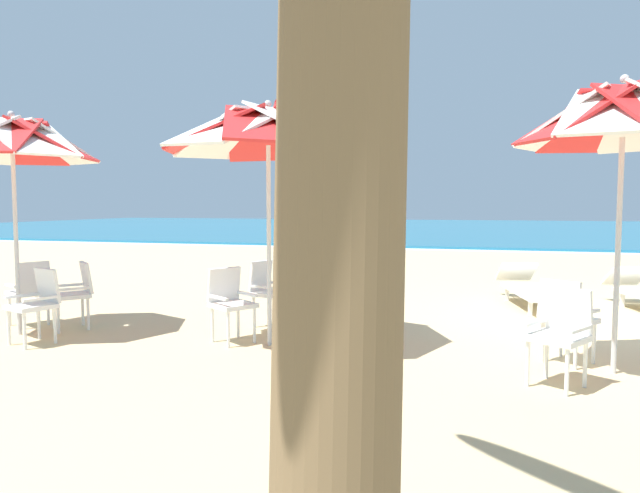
{
  "coord_description": "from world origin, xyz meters",
  "views": [
    {
      "loc": [
        -1.92,
        -8.24,
        1.61
      ],
      "look_at": [
        -4.09,
        -0.33,
        1.0
      ],
      "focal_mm": 31.75,
      "sensor_mm": 36.0,
      "label": 1
    }
  ],
  "objects_px": {
    "beach_umbrella_1": "(268,133)",
    "plastic_chair_5": "(76,291)",
    "beach_umbrella_0": "(623,120)",
    "plastic_chair_3": "(318,294)",
    "plastic_chair_2": "(230,300)",
    "sun_lounger_1": "(531,288)",
    "beach_umbrella_2": "(12,143)",
    "plastic_chair_0": "(565,315)",
    "plastic_chair_4": "(268,289)",
    "plastic_chair_1": "(561,330)",
    "plastic_chair_6": "(37,301)",
    "plastic_chair_7": "(30,289)"
  },
  "relations": [
    {
      "from": "plastic_chair_3",
      "to": "beach_umbrella_0",
      "type": "bearing_deg",
      "value": -15.82
    },
    {
      "from": "plastic_chair_0",
      "to": "beach_umbrella_0",
      "type": "bearing_deg",
      "value": -28.36
    },
    {
      "from": "plastic_chair_5",
      "to": "plastic_chair_6",
      "type": "relative_size",
      "value": 1.0
    },
    {
      "from": "plastic_chair_1",
      "to": "plastic_chair_4",
      "type": "xyz_separation_m",
      "value": [
        -3.38,
        1.64,
        0.0
      ]
    },
    {
      "from": "plastic_chair_4",
      "to": "plastic_chair_0",
      "type": "bearing_deg",
      "value": -14.26
    },
    {
      "from": "plastic_chair_3",
      "to": "plastic_chair_4",
      "type": "relative_size",
      "value": 1.0
    },
    {
      "from": "plastic_chair_1",
      "to": "plastic_chair_5",
      "type": "bearing_deg",
      "value": 171.83
    },
    {
      "from": "beach_umbrella_1",
      "to": "beach_umbrella_2",
      "type": "height_order",
      "value": "beach_umbrella_1"
    },
    {
      "from": "beach_umbrella_2",
      "to": "plastic_chair_5",
      "type": "bearing_deg",
      "value": 45.54
    },
    {
      "from": "plastic_chair_7",
      "to": "plastic_chair_6",
      "type": "bearing_deg",
      "value": -43.75
    },
    {
      "from": "plastic_chair_7",
      "to": "sun_lounger_1",
      "type": "xyz_separation_m",
      "value": [
        6.54,
        3.4,
        -0.22
      ]
    },
    {
      "from": "beach_umbrella_0",
      "to": "sun_lounger_1",
      "type": "xyz_separation_m",
      "value": [
        -0.42,
        3.67,
        -2.11
      ]
    },
    {
      "from": "beach_umbrella_0",
      "to": "plastic_chair_6",
      "type": "height_order",
      "value": "beach_umbrella_0"
    },
    {
      "from": "beach_umbrella_0",
      "to": "beach_umbrella_2",
      "type": "relative_size",
      "value": 1.02
    },
    {
      "from": "plastic_chair_0",
      "to": "plastic_chair_5",
      "type": "bearing_deg",
      "value": 179.26
    },
    {
      "from": "plastic_chair_7",
      "to": "beach_umbrella_1",
      "type": "bearing_deg",
      "value": -2.06
    },
    {
      "from": "beach_umbrella_0",
      "to": "plastic_chair_5",
      "type": "relative_size",
      "value": 3.24
    },
    {
      "from": "plastic_chair_6",
      "to": "plastic_chair_3",
      "type": "bearing_deg",
      "value": 24.67
    },
    {
      "from": "plastic_chair_2",
      "to": "plastic_chair_7",
      "type": "xyz_separation_m",
      "value": [
        -2.9,
        0.07,
        0.0
      ]
    },
    {
      "from": "plastic_chair_0",
      "to": "plastic_chair_6",
      "type": "bearing_deg",
      "value": -173.13
    },
    {
      "from": "plastic_chair_1",
      "to": "plastic_chair_6",
      "type": "height_order",
      "value": "same"
    },
    {
      "from": "beach_umbrella_0",
      "to": "plastic_chair_3",
      "type": "distance_m",
      "value": 3.81
    },
    {
      "from": "plastic_chair_0",
      "to": "plastic_chair_1",
      "type": "relative_size",
      "value": 1.0
    },
    {
      "from": "plastic_chair_3",
      "to": "plastic_chair_5",
      "type": "height_order",
      "value": "same"
    },
    {
      "from": "plastic_chair_2",
      "to": "plastic_chair_3",
      "type": "distance_m",
      "value": 1.13
    },
    {
      "from": "plastic_chair_6",
      "to": "beach_umbrella_2",
      "type": "bearing_deg",
      "value": 151.19
    },
    {
      "from": "plastic_chair_0",
      "to": "plastic_chair_3",
      "type": "height_order",
      "value": "same"
    },
    {
      "from": "beach_umbrella_2",
      "to": "plastic_chair_7",
      "type": "xyz_separation_m",
      "value": [
        -0.23,
        0.44,
        -1.86
      ]
    },
    {
      "from": "plastic_chair_1",
      "to": "plastic_chair_6",
      "type": "distance_m",
      "value": 5.63
    },
    {
      "from": "plastic_chair_2",
      "to": "beach_umbrella_1",
      "type": "bearing_deg",
      "value": -5.69
    },
    {
      "from": "plastic_chair_1",
      "to": "beach_umbrella_2",
      "type": "distance_m",
      "value": 6.47
    },
    {
      "from": "plastic_chair_0",
      "to": "plastic_chair_2",
      "type": "relative_size",
      "value": 1.0
    },
    {
      "from": "plastic_chair_2",
      "to": "plastic_chair_5",
      "type": "relative_size",
      "value": 1.0
    },
    {
      "from": "plastic_chair_0",
      "to": "beach_umbrella_1",
      "type": "distance_m",
      "value": 3.68
    },
    {
      "from": "plastic_chair_1",
      "to": "plastic_chair_4",
      "type": "distance_m",
      "value": 3.75
    },
    {
      "from": "beach_umbrella_1",
      "to": "sun_lounger_1",
      "type": "relative_size",
      "value": 1.24
    },
    {
      "from": "plastic_chair_0",
      "to": "plastic_chair_7",
      "type": "height_order",
      "value": "same"
    },
    {
      "from": "plastic_chair_1",
      "to": "sun_lounger_1",
      "type": "relative_size",
      "value": 0.39
    },
    {
      "from": "plastic_chair_6",
      "to": "plastic_chair_7",
      "type": "height_order",
      "value": "same"
    },
    {
      "from": "plastic_chair_0",
      "to": "plastic_chair_2",
      "type": "distance_m",
      "value": 3.65
    },
    {
      "from": "beach_umbrella_0",
      "to": "plastic_chair_2",
      "type": "distance_m",
      "value": 4.49
    },
    {
      "from": "plastic_chair_1",
      "to": "sun_lounger_1",
      "type": "bearing_deg",
      "value": 88.28
    },
    {
      "from": "plastic_chair_1",
      "to": "beach_umbrella_2",
      "type": "height_order",
      "value": "beach_umbrella_2"
    },
    {
      "from": "beach_umbrella_1",
      "to": "plastic_chair_4",
      "type": "xyz_separation_m",
      "value": [
        -0.38,
        0.97,
        -1.91
      ]
    },
    {
      "from": "plastic_chair_2",
      "to": "plastic_chair_6",
      "type": "relative_size",
      "value": 1.0
    },
    {
      "from": "beach_umbrella_1",
      "to": "beach_umbrella_2",
      "type": "xyz_separation_m",
      "value": [
        -3.18,
        -0.32,
        -0.05
      ]
    },
    {
      "from": "plastic_chair_3",
      "to": "plastic_chair_6",
      "type": "relative_size",
      "value": 1.0
    },
    {
      "from": "plastic_chair_2",
      "to": "sun_lounger_1",
      "type": "height_order",
      "value": "plastic_chair_2"
    },
    {
      "from": "beach_umbrella_1",
      "to": "plastic_chair_5",
      "type": "height_order",
      "value": "beach_umbrella_1"
    },
    {
      "from": "plastic_chair_3",
      "to": "plastic_chair_4",
      "type": "xyz_separation_m",
      "value": [
        -0.74,
        0.21,
        0.0
      ]
    }
  ]
}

